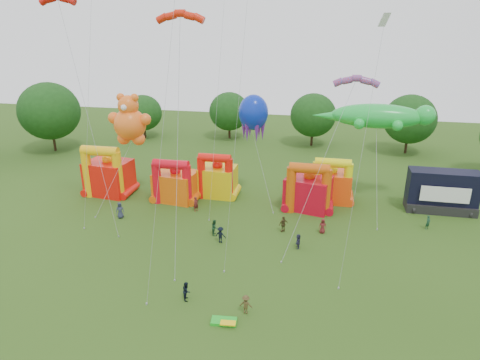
% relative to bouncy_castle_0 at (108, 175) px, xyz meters
% --- Properties ---
extents(ground, '(160.00, 160.00, 0.00)m').
position_rel_bouncy_castle_0_xyz_m(ground, '(17.98, -26.09, -2.66)').
color(ground, '#2A4914').
rests_on(ground, ground).
extents(tree_ring, '(121.89, 123.98, 12.07)m').
position_rel_bouncy_castle_0_xyz_m(tree_ring, '(16.82, -25.48, 3.60)').
color(tree_ring, '#352314').
rests_on(tree_ring, ground).
extents(bouncy_castle_0, '(6.02, 5.07, 7.04)m').
position_rel_bouncy_castle_0_xyz_m(bouncy_castle_0, '(0.00, 0.00, 0.00)').
color(bouncy_castle_0, red).
rests_on(bouncy_castle_0, ground).
extents(bouncy_castle_1, '(5.63, 4.76, 5.89)m').
position_rel_bouncy_castle_0_xyz_m(bouncy_castle_1, '(9.51, -0.34, -0.42)').
color(bouncy_castle_1, '#E8590C').
rests_on(bouncy_castle_1, ground).
extents(bouncy_castle_2, '(4.83, 3.94, 6.16)m').
position_rel_bouncy_castle_0_xyz_m(bouncy_castle_2, '(14.46, 2.17, -0.31)').
color(bouncy_castle_2, '#DEB90B').
rests_on(bouncy_castle_2, ground).
extents(bouncy_castle_3, '(6.16, 5.38, 6.34)m').
position_rel_bouncy_castle_0_xyz_m(bouncy_castle_3, '(26.47, 0.26, -0.26)').
color(bouncy_castle_3, red).
rests_on(bouncy_castle_3, ground).
extents(bouncy_castle_4, '(4.97, 4.00, 6.11)m').
position_rel_bouncy_castle_0_xyz_m(bouncy_castle_4, '(29.24, 3.35, -0.33)').
color(bouncy_castle_4, '#FB470D').
rests_on(bouncy_castle_4, ground).
extents(stage_trailer, '(8.09, 3.20, 5.19)m').
position_rel_bouncy_castle_0_xyz_m(stage_trailer, '(42.44, 2.85, -0.16)').
color(stage_trailer, black).
rests_on(stage_trailer, ground).
extents(teddy_bear_kite, '(5.76, 10.17, 13.58)m').
position_rel_bouncy_castle_0_xyz_m(teddy_bear_kite, '(3.02, -1.31, 3.95)').
color(teddy_bear_kite, orange).
rests_on(teddy_bear_kite, ground).
extents(gecko_kite, '(14.75, 11.99, 12.56)m').
position_rel_bouncy_castle_0_xyz_m(gecko_kite, '(34.23, 4.41, 6.92)').
color(gecko_kite, green).
rests_on(gecko_kite, ground).
extents(octopus_kite, '(5.43, 7.27, 13.50)m').
position_rel_bouncy_castle_0_xyz_m(octopus_kite, '(20.21, 1.54, 3.52)').
color(octopus_kite, '#0B26AE').
rests_on(octopus_kite, ground).
extents(parafoil_kites, '(34.29, 14.58, 25.24)m').
position_rel_bouncy_castle_0_xyz_m(parafoil_kites, '(16.86, -9.38, 7.63)').
color(parafoil_kites, red).
rests_on(parafoil_kites, ground).
extents(diamond_kites, '(30.59, 22.84, 38.88)m').
position_rel_bouncy_castle_0_xyz_m(diamond_kites, '(16.47, -10.00, 13.06)').
color(diamond_kites, '#D9470A').
rests_on(diamond_kites, ground).
extents(folded_kite_bundle, '(2.08, 1.23, 0.31)m').
position_rel_bouncy_castle_0_xyz_m(folded_kite_bundle, '(21.13, -22.54, -2.52)').
color(folded_kite_bundle, green).
rests_on(folded_kite_bundle, ground).
extents(spectator_0, '(1.13, 0.94, 1.97)m').
position_rel_bouncy_castle_0_xyz_m(spectator_0, '(4.79, -6.71, -1.67)').
color(spectator_0, '#292E44').
rests_on(spectator_0, ground).
extents(spectator_1, '(0.78, 0.81, 1.87)m').
position_rel_bouncy_castle_0_xyz_m(spectator_1, '(13.07, -3.13, -1.73)').
color(spectator_1, '#591A19').
rests_on(spectator_1, ground).
extents(spectator_2, '(0.76, 0.93, 1.77)m').
position_rel_bouncy_castle_0_xyz_m(spectator_2, '(16.82, -8.57, -1.77)').
color(spectator_2, '#1A4124').
rests_on(spectator_2, ground).
extents(spectator_3, '(1.28, 0.89, 1.81)m').
position_rel_bouncy_castle_0_xyz_m(spectator_3, '(17.86, -10.17, -1.76)').
color(spectator_3, black).
rests_on(spectator_3, ground).
extents(spectator_4, '(1.14, 1.03, 1.87)m').
position_rel_bouncy_castle_0_xyz_m(spectator_4, '(24.12, -6.48, -1.73)').
color(spectator_4, '#43361A').
rests_on(spectator_4, ground).
extents(spectator_5, '(0.48, 1.48, 1.59)m').
position_rel_bouncy_castle_0_xyz_m(spectator_5, '(25.98, -9.78, -1.86)').
color(spectator_5, '#26253F').
rests_on(spectator_5, ground).
extents(spectator_6, '(0.89, 0.64, 1.72)m').
position_rel_bouncy_castle_0_xyz_m(spectator_6, '(28.39, -5.95, -1.80)').
color(spectator_6, maroon).
rests_on(spectator_6, ground).
extents(spectator_7, '(0.71, 0.69, 1.64)m').
position_rel_bouncy_castle_0_xyz_m(spectator_7, '(40.00, -2.70, -1.84)').
color(spectator_7, '#183E28').
rests_on(spectator_7, ground).
extents(spectator_8, '(0.79, 0.93, 1.68)m').
position_rel_bouncy_castle_0_xyz_m(spectator_8, '(17.33, -20.21, -1.82)').
color(spectator_8, black).
rests_on(spectator_8, ground).
extents(spectator_9, '(1.11, 0.69, 1.66)m').
position_rel_bouncy_castle_0_xyz_m(spectator_9, '(22.55, -21.03, -1.83)').
color(spectator_9, '#46381C').
rests_on(spectator_9, ground).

